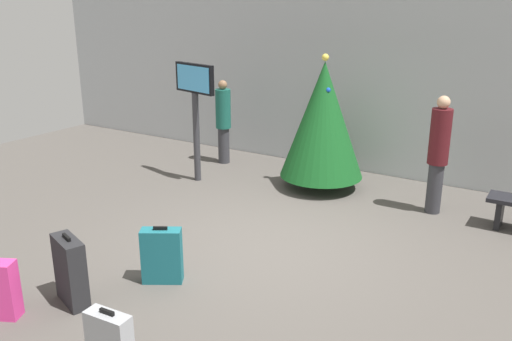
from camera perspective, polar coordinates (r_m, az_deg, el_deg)
The scene contains 9 objects.
ground_plane at distance 7.30m, azimuth 1.02°, elevation -8.07°, with size 16.00×16.00×0.00m, color #514C47.
back_wall at distance 10.30m, azimuth 12.61°, elevation 8.74°, with size 16.00×0.20×3.29m, color #B7BCC1.
holiday_tree at distance 9.24m, azimuth 7.15°, elevation 5.36°, with size 1.44×1.44×2.34m.
flight_info_kiosk at distance 9.58m, azimuth -6.52°, elevation 7.60°, with size 0.97×0.32×2.13m.
traveller_0 at distance 8.56m, azimuth 18.88°, elevation 1.89°, with size 0.34×0.34×1.84m.
traveller_1 at distance 10.76m, azimuth -3.51°, elevation 5.42°, with size 0.33×0.33×1.68m.
suitcase_1 at distance 5.17m, azimuth -15.35°, elevation -17.08°, with size 0.45×0.20×0.58m.
suitcase_2 at distance 6.20m, azimuth -19.19°, elevation -10.11°, with size 0.55×0.36×0.80m.
suitcase_3 at distance 6.40m, azimuth -10.01°, elevation -8.94°, with size 0.50×0.41×0.70m.
Camera 1 is at (3.36, -5.65, 3.17)m, focal length 37.49 mm.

